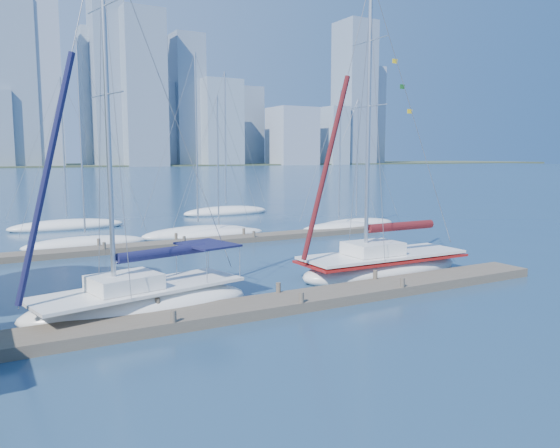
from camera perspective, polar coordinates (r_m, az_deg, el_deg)
ground at (r=21.70m, az=0.99°, el=-8.68°), size 700.00×700.00×0.00m
near_dock at (r=21.64m, az=0.99°, el=-8.18°), size 26.00×2.00×0.40m
far_dock at (r=36.71m, az=-8.91°, el=-1.92°), size 30.00×1.80×0.36m
sailboat_navy at (r=21.25m, az=-14.48°, el=-6.12°), size 8.98×4.62×14.39m
sailboat_maroon at (r=27.64m, az=10.68°, el=-3.03°), size 9.30×3.08×14.74m
bg_boat_1 at (r=37.61m, az=-19.65°, el=-1.92°), size 8.06×3.67×13.52m
bg_boat_2 at (r=40.49m, az=-8.54°, el=-0.93°), size 8.60×2.85×13.51m
bg_boat_3 at (r=40.24m, az=-6.40°, el=-1.03°), size 7.26×2.31×10.44m
bg_boat_4 at (r=43.37m, az=6.17°, el=-0.40°), size 7.00×3.00×11.21m
bg_boat_5 at (r=46.06m, az=7.97°, el=-0.00°), size 7.83×3.88×10.89m
bg_boat_6 at (r=47.45m, az=-21.33°, el=-0.18°), size 9.28×4.47×12.42m
bg_boat_7 at (r=55.43m, az=-5.64°, el=1.30°), size 9.13×3.03×14.52m
skyline at (r=311.34m, az=-24.20°, el=12.06°), size 503.54×51.31×115.43m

